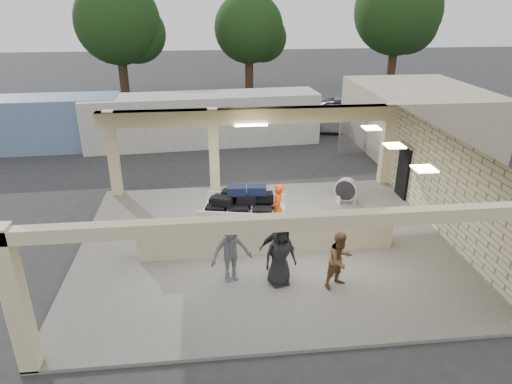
{
  "coord_description": "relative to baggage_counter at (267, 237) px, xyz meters",
  "views": [
    {
      "loc": [
        -1.75,
        -13.01,
        7.57
      ],
      "look_at": [
        -0.19,
        1.0,
        1.51
      ],
      "focal_mm": 32.0,
      "sensor_mm": 36.0,
      "label": 1
    }
  ],
  "objects": [
    {
      "name": "baggage_counter",
      "position": [
        0.0,
        0.0,
        0.0
      ],
      "size": [
        8.2,
        0.58,
        0.98
      ],
      "color": "#BCAF8D",
      "rests_on": "pavilion"
    },
    {
      "name": "fence",
      "position": [
        11.0,
        9.5,
        0.47
      ],
      "size": [
        12.06,
        0.06,
        2.03
      ],
      "color": "gray",
      "rests_on": "ground"
    },
    {
      "name": "passenger_a",
      "position": [
        1.72,
        -2.09,
        0.34
      ],
      "size": [
        0.88,
        0.68,
        1.66
      ],
      "primitive_type": "imported",
      "rotation": [
        0.0,
        0.0,
        0.46
      ],
      "color": "brown",
      "rests_on": "pavilion"
    },
    {
      "name": "tree_left",
      "position": [
        -7.68,
        24.66,
        5.0
      ],
      "size": [
        6.6,
        6.3,
        9.0
      ],
      "color": "#382619",
      "rests_on": "ground"
    },
    {
      "name": "drum_fan",
      "position": [
        3.56,
        3.37,
        0.05
      ],
      "size": [
        0.92,
        0.73,
        1.0
      ],
      "rotation": [
        0.0,
        0.0,
        -0.56
      ],
      "color": "silver",
      "rests_on": "pavilion"
    },
    {
      "name": "container_blue",
      "position": [
        -11.73,
        12.14,
        0.79
      ],
      "size": [
        10.7,
        2.91,
        2.76
      ],
      "primitive_type": "cube",
      "rotation": [
        0.0,
        0.0,
        0.03
      ],
      "color": "#6684A3",
      "rests_on": "ground"
    },
    {
      "name": "tree_mid",
      "position": [
        2.32,
        26.66,
        4.38
      ],
      "size": [
        6.0,
        5.6,
        8.0
      ],
      "color": "#382619",
      "rests_on": "ground"
    },
    {
      "name": "car_dark",
      "position": [
        7.07,
        15.53,
        0.18
      ],
      "size": [
        4.88,
        2.7,
        1.54
      ],
      "primitive_type": "imported",
      "rotation": [
        0.0,
        0.0,
        1.33
      ],
      "color": "black",
      "rests_on": "ground"
    },
    {
      "name": "container_white",
      "position": [
        -1.92,
        12.2,
        0.78
      ],
      "size": [
        12.74,
        3.42,
        2.73
      ],
      "primitive_type": "cube",
      "rotation": [
        0.0,
        0.0,
        0.07
      ],
      "color": "silver",
      "rests_on": "ground"
    },
    {
      "name": "tree_right",
      "position": [
        14.32,
        25.66,
        5.63
      ],
      "size": [
        7.2,
        7.0,
        10.0
      ],
      "color": "#382619",
      "rests_on": "ground"
    },
    {
      "name": "luggage_cart",
      "position": [
        -0.66,
        1.52,
        0.39
      ],
      "size": [
        3.09,
        2.27,
        1.63
      ],
      "rotation": [
        0.0,
        0.0,
        -0.21
      ],
      "color": "silver",
      "rests_on": "pavilion"
    },
    {
      "name": "car_white_b",
      "position": [
        10.34,
        13.58,
        0.17
      ],
      "size": [
        5.08,
        3.05,
        1.51
      ],
      "primitive_type": "imported",
      "rotation": [
        0.0,
        0.0,
        1.29
      ],
      "color": "silver",
      "rests_on": "ground"
    },
    {
      "name": "passenger_b",
      "position": [
        0.09,
        -1.39,
        0.36
      ],
      "size": [
        1.01,
        0.42,
        1.69
      ],
      "primitive_type": "imported",
      "rotation": [
        0.0,
        0.0,
        -0.06
      ],
      "color": "black",
      "rests_on": "pavilion"
    },
    {
      "name": "passenger_c",
      "position": [
        -1.22,
        -1.49,
        0.47
      ],
      "size": [
        1.3,
        0.79,
        1.91
      ],
      "primitive_type": "imported",
      "rotation": [
        0.0,
        0.0,
        0.31
      ],
      "color": "#56555B",
      "rests_on": "pavilion"
    },
    {
      "name": "baggage_handler",
      "position": [
        0.52,
        1.33,
        0.37
      ],
      "size": [
        0.41,
        0.66,
        1.71
      ],
      "primitive_type": "imported",
      "rotation": [
        0.0,
        0.0,
        4.6
      ],
      "color": "#E0400B",
      "rests_on": "pavilion"
    },
    {
      "name": "passenger_d",
      "position": [
        0.11,
        -1.79,
        0.44
      ],
      "size": [
        0.97,
        0.57,
        1.85
      ],
      "primitive_type": "imported",
      "rotation": [
        0.0,
        0.0,
        0.23
      ],
      "color": "black",
      "rests_on": "pavilion"
    },
    {
      "name": "pavilion",
      "position": [
        0.21,
        1.16,
        0.76
      ],
      "size": [
        12.01,
        10.0,
        3.55
      ],
      "color": "#605F59",
      "rests_on": "ground"
    },
    {
      "name": "car_white_a",
      "position": [
        6.5,
        13.8,
        0.18
      ],
      "size": [
        5.82,
        3.79,
        1.53
      ],
      "primitive_type": "imported",
      "rotation": [
        0.0,
        0.0,
        1.32
      ],
      "color": "silver",
      "rests_on": "ground"
    },
    {
      "name": "adjacent_building",
      "position": [
        9.5,
        10.5,
        1.01
      ],
      "size": [
        6.0,
        8.0,
        3.2
      ],
      "primitive_type": "cube",
      "color": "#BFB198",
      "rests_on": "ground"
    },
    {
      "name": "ground",
      "position": [
        0.0,
        0.5,
        -0.59
      ],
      "size": [
        120.0,
        120.0,
        0.0
      ],
      "primitive_type": "plane",
      "color": "#2A2A2D",
      "rests_on": "ground"
    }
  ]
}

